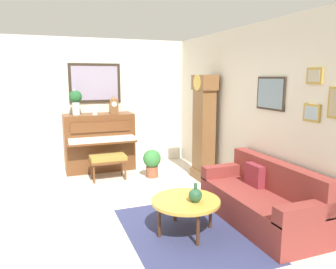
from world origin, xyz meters
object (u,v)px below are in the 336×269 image
Objects in this scene: coffee_table at (186,202)px; couch at (262,200)px; piano_bench at (108,159)px; piano at (99,142)px; grandfather_clock at (204,130)px; mantel_clock at (114,105)px; flower_vase at (76,99)px; teacup at (95,114)px; green_jug at (195,195)px; potted_plant at (152,161)px.

couch is at bearing 85.48° from coffee_table.
couch is at bearing 31.63° from piano_bench.
grandfather_clock reaches higher than piano.
mantel_clock reaches higher than couch.
mantel_clock is 0.79m from flower_vase.
coffee_table is 3.33m from teacup.
piano is 0.64m from teacup.
piano_bench is 0.37× the size of couch.
flower_vase is at bearing -162.16° from green_jug.
flower_vase reaches higher than teacup.
mantel_clock is (-3.29, -0.23, 0.97)m from coffee_table.
grandfather_clock is at bearing 147.56° from coffee_table.
grandfather_clock is (0.60, 1.76, 0.56)m from piano_bench.
grandfather_clock reaches higher than potted_plant.
flower_vase reaches higher than mantel_clock.
piano_bench is 1.25× the size of potted_plant.
flower_vase is 0.48m from teacup.
flower_vase is at bearing -147.93° from couch.
grandfather_clock reaches higher than green_jug.
flower_vase reaches higher than piano_bench.
piano is 3.78m from couch.
couch is at bearing 32.07° from flower_vase.
piano is at bearing -90.40° from mantel_clock.
piano is 2.27m from grandfather_clock.
teacup is at bearing -167.95° from piano_bench.
piano_bench is 3.10m from couch.
teacup is (0.13, -0.09, 0.62)m from piano.
teacup is 1.55m from potted_plant.
teacup reaches higher than coffee_table.
piano is at bearing -126.59° from grandfather_clock.
piano_bench is at bearing -168.47° from coffee_table.
potted_plant is (0.89, 0.56, -1.06)m from mantel_clock.
flower_vase is 5.00× the size of teacup.
piano_bench is 1.94m from grandfather_clock.
mantel_clock is 1.50m from potted_plant.
mantel_clock is 3.51m from green_jug.
piano is 3.34m from coffee_table.
potted_plant is (0.16, 0.85, -0.08)m from piano_bench.
mantel_clock is at bearing -175.98° from coffee_table.
mantel_clock is 1.58× the size of green_jug.
piano reaches higher than couch.
potted_plant is at bearing 56.22° from flower_vase.
mantel_clock is (0.00, 0.33, 0.77)m from piano.
grandfather_clock is at bearing 47.76° from mantel_clock.
coffee_table is at bearing 9.70° from piano.
potted_plant is (0.89, 1.34, -1.21)m from flower_vase.
teacup is at bearing -73.63° from mantel_clock.
couch is 3.78m from mantel_clock.
piano reaches higher than coffee_table.
teacup is (0.12, -0.42, -0.15)m from mantel_clock.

